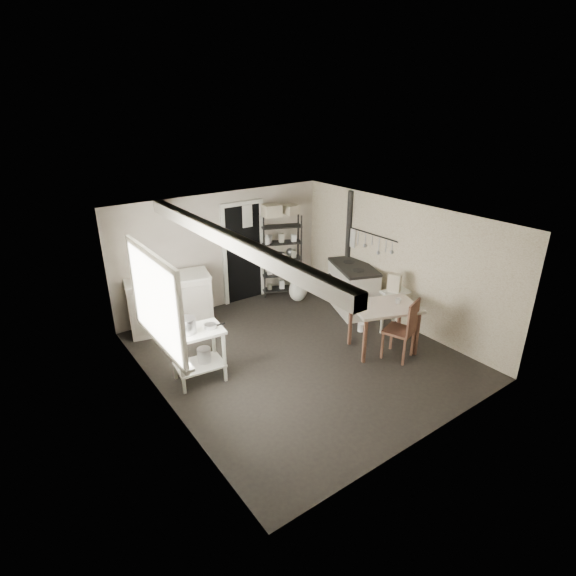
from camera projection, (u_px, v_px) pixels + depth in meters
floor at (299, 355)px, 7.45m from camera, size 5.00×5.00×0.00m
ceiling at (300, 219)px, 6.56m from camera, size 5.00×5.00×0.00m
wall_back at (223, 251)px, 8.87m from camera, size 4.50×0.02×2.30m
wall_front at (431, 361)px, 5.13m from camera, size 4.50×0.02×2.30m
wall_left at (160, 331)px, 5.79m from camera, size 0.02×5.00×2.30m
wall_right at (397, 263)px, 8.22m from camera, size 0.02×5.00×2.30m
window at (154, 301)px, 5.82m from camera, size 0.12×1.76×1.28m
doorway at (244, 254)px, 9.15m from camera, size 0.96×0.10×2.08m
ceiling_beam at (228, 239)px, 5.95m from camera, size 0.18×5.00×0.18m
wallpaper_panel at (397, 263)px, 8.21m from camera, size 0.01×5.00×2.30m
utensil_rail at (373, 235)px, 8.48m from camera, size 0.06×1.20×0.44m
prep_table at (199, 357)px, 6.64m from camera, size 0.79×0.61×0.85m
stockpot at (187, 327)px, 6.35m from camera, size 0.27×0.27×0.27m
saucepan at (210, 327)px, 6.53m from camera, size 0.24×0.24×0.10m
bucket at (204, 355)px, 6.71m from camera, size 0.26×0.26×0.22m
base_cabinets at (170, 305)px, 8.17m from camera, size 1.65×1.01×1.01m
mixing_bowl at (171, 279)px, 8.01m from camera, size 0.31×0.31×0.06m
counter_cup at (148, 285)px, 7.70m from camera, size 0.13×0.13×0.10m
shelf_rack at (281, 252)px, 9.44m from camera, size 0.88×0.62×1.74m
shelf_jar at (267, 235)px, 9.12m from camera, size 0.10×0.10×0.21m
storage_box_a at (271, 203)px, 8.91m from camera, size 0.40×0.36×0.24m
storage_box_b at (291, 202)px, 9.12m from camera, size 0.32×0.30×0.19m
stove at (353, 289)px, 8.89m from camera, size 1.04×1.35×0.93m
stovepipe at (349, 225)px, 8.96m from camera, size 0.12×0.12×1.53m
side_ledge at (394, 309)px, 8.08m from camera, size 0.55×0.35×0.79m
oats_box at (395, 279)px, 7.83m from camera, size 0.21×0.25×0.33m
work_table at (383, 329)px, 7.47m from camera, size 1.27×1.08×0.81m
table_cup at (398, 304)px, 7.39m from camera, size 0.10×0.10×0.09m
chair at (399, 331)px, 7.21m from camera, size 0.55×0.57×1.04m
flour_sack at (298, 290)px, 9.36m from camera, size 0.51×0.48×0.49m
floor_crock at (361, 327)px, 8.18m from camera, size 0.16×0.16×0.16m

